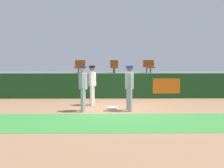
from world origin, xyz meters
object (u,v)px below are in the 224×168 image
at_px(seat_back_center, 114,66).
at_px(seat_front_center, 114,66).
at_px(seat_back_left, 82,66).
at_px(seat_back_right, 147,66).
at_px(seat_front_left, 79,66).
at_px(player_runner_visitor, 129,85).
at_px(player_fielder_home, 92,82).
at_px(first_base, 112,108).
at_px(seat_front_right, 150,66).
at_px(player_coach_visitor, 83,85).

bearing_deg(seat_back_center, seat_front_center, -89.49).
bearing_deg(seat_back_left, seat_back_right, 0.00).
height_order(seat_front_center, seat_front_left, same).
bearing_deg(player_runner_visitor, seat_back_right, 155.88).
xyz_separation_m(player_fielder_home, seat_back_right, (3.31, 5.46, 0.67)).
bearing_deg(seat_back_right, seat_front_left, -157.59).
bearing_deg(seat_front_left, seat_back_left, 89.84).
distance_m(first_base, player_fielder_home, 1.74).
relative_size(first_base, seat_front_left, 0.48).
distance_m(first_base, seat_back_right, 7.15).
relative_size(seat_back_left, seat_front_right, 1.00).
distance_m(seat_back_right, seat_back_center, 2.22).
bearing_deg(seat_front_left, first_base, -67.28).
bearing_deg(seat_back_right, seat_front_right, -90.99).
bearing_deg(seat_front_center, seat_front_left, -180.00).
distance_m(player_runner_visitor, seat_front_right, 5.41).
distance_m(player_runner_visitor, seat_front_center, 5.17).
relative_size(player_runner_visitor, seat_front_center, 2.25).
xyz_separation_m(seat_front_center, seat_back_center, (-0.02, 1.80, -0.00)).
bearing_deg(player_coach_visitor, seat_front_center, 168.11).
distance_m(seat_back_right, seat_front_right, 1.80).
relative_size(player_runner_visitor, seat_front_left, 2.25).
xyz_separation_m(first_base, player_runner_visitor, (0.70, -0.39, 1.05)).
bearing_deg(first_base, player_coach_visitor, -159.19).
bearing_deg(first_base, seat_back_left, 106.81).
relative_size(seat_back_right, seat_back_left, 1.00).
height_order(player_runner_visitor, seat_front_right, seat_front_right).
bearing_deg(seat_back_right, player_runner_visitor, -103.75).
relative_size(player_fielder_home, seat_back_center, 2.21).
height_order(seat_back_left, seat_front_left, same).
xyz_separation_m(seat_back_left, seat_front_left, (-0.01, -1.80, 0.00)).
xyz_separation_m(player_coach_visitor, seat_back_center, (1.37, 6.97, 0.66)).
bearing_deg(player_fielder_home, seat_back_center, 176.84).
bearing_deg(player_fielder_home, seat_front_left, -155.85).
distance_m(seat_front_center, seat_back_center, 1.80).
distance_m(seat_back_left, seat_front_left, 1.80).
relative_size(player_runner_visitor, seat_back_right, 2.25).
xyz_separation_m(first_base, seat_front_center, (0.18, 4.71, 1.71)).
distance_m(player_runner_visitor, seat_front_left, 5.80).
bearing_deg(seat_front_center, player_fielder_home, -106.76).
bearing_deg(seat_back_center, seat_front_left, -139.95).
distance_m(seat_front_center, seat_back_left, 2.81).
relative_size(seat_back_left, seat_back_center, 1.00).
xyz_separation_m(player_runner_visitor, player_coach_visitor, (-1.91, -0.07, -0.01)).
bearing_deg(seat_back_left, seat_front_right, -22.57).
relative_size(player_coach_visitor, seat_front_right, 2.23).
xyz_separation_m(player_runner_visitor, seat_back_center, (-0.54, 6.90, 0.65)).
height_order(first_base, seat_back_center, seat_back_center).
bearing_deg(first_base, player_runner_visitor, -28.99).
relative_size(player_fielder_home, seat_front_center, 2.21).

